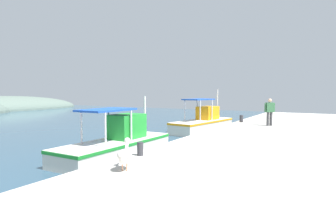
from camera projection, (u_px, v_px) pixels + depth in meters
quay_pier at (308, 156)px, 10.80m from camera, size 36.00×10.00×0.80m
distant_hill_nearest at (1, 110)px, 44.37m from camera, size 27.77×10.83×4.36m
fishing_boat_second at (118, 143)px, 12.45m from camera, size 5.96×1.91×2.64m
fishing_boat_third at (203, 123)px, 20.35m from camera, size 6.15×2.59×3.03m
pelican at (125, 155)px, 7.35m from camera, size 0.95×0.60×0.82m
fisherman_standing at (270, 111)px, 16.98m from camera, size 0.46×0.55×1.64m
mooring_bollard_nearest at (140, 149)px, 9.07m from camera, size 0.20×0.20×0.44m
mooring_bollard_second at (241, 119)px, 19.01m from camera, size 0.25×0.25×0.48m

